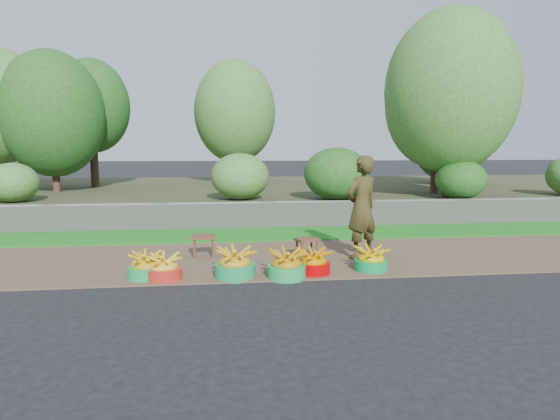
{
  "coord_description": "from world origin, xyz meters",
  "views": [
    {
      "loc": [
        -0.91,
        -5.72,
        1.68
      ],
      "look_at": [
        -0.07,
        1.3,
        0.75
      ],
      "focal_mm": 30.0,
      "sensor_mm": 36.0,
      "label": 1
    }
  ],
  "objects": [
    {
      "name": "basin_b",
      "position": [
        -1.69,
        0.26,
        0.15
      ],
      "size": [
        0.45,
        0.45,
        0.34
      ],
      "color": "red",
      "rests_on": "ground"
    },
    {
      "name": "stool_left",
      "position": [
        -1.24,
        1.48,
        0.28
      ],
      "size": [
        0.38,
        0.3,
        0.33
      ],
      "rotation": [
        0.0,
        0.0,
        0.04
      ],
      "color": "#512F1E",
      "rests_on": "dirt_shoulder"
    },
    {
      "name": "grass_verge",
      "position": [
        0.0,
        3.25,
        0.02
      ],
      "size": [
        80.0,
        1.5,
        0.04
      ],
      "primitive_type": "cube",
      "color": "#1A741B",
      "rests_on": "ground"
    },
    {
      "name": "vegetation",
      "position": [
        -2.74,
        7.79,
        2.74
      ],
      "size": [
        31.86,
        8.35,
        4.88
      ],
      "color": "#3C261F",
      "rests_on": "earth_bank"
    },
    {
      "name": "basin_d",
      "position": [
        -0.12,
        0.16,
        0.17
      ],
      "size": [
        0.5,
        0.5,
        0.37
      ],
      "color": "green",
      "rests_on": "ground"
    },
    {
      "name": "retaining_wall",
      "position": [
        0.0,
        4.1,
        0.28
      ],
      "size": [
        80.0,
        0.35,
        0.55
      ],
      "primitive_type": "cube",
      "color": "gray",
      "rests_on": "ground"
    },
    {
      "name": "vendor_woman",
      "position": [
        1.14,
        1.07,
        0.8
      ],
      "size": [
        0.68,
        0.6,
        1.56
      ],
      "primitive_type": "imported",
      "rotation": [
        0.0,
        0.0,
        3.64
      ],
      "color": "black",
      "rests_on": "dirt_shoulder"
    },
    {
      "name": "basin_a",
      "position": [
        -1.94,
        0.35,
        0.16
      ],
      "size": [
        0.46,
        0.46,
        0.35
      ],
      "color": "#129749",
      "rests_on": "ground"
    },
    {
      "name": "stool_right",
      "position": [
        0.34,
        1.22,
        0.25
      ],
      "size": [
        0.4,
        0.35,
        0.3
      ],
      "rotation": [
        0.0,
        0.0,
        0.33
      ],
      "color": "#512F1E",
      "rests_on": "dirt_shoulder"
    },
    {
      "name": "ground_plane",
      "position": [
        0.0,
        0.0,
        0.0
      ],
      "size": [
        120.0,
        120.0,
        0.0
      ],
      "primitive_type": "plane",
      "color": "black",
      "rests_on": "ground"
    },
    {
      "name": "earth_bank",
      "position": [
        0.0,
        9.0,
        0.25
      ],
      "size": [
        80.0,
        10.0,
        0.5
      ],
      "primitive_type": "cube",
      "color": "#383922",
      "rests_on": "ground"
    },
    {
      "name": "dirt_shoulder",
      "position": [
        0.0,
        1.25,
        0.01
      ],
      "size": [
        80.0,
        2.5,
        0.02
      ],
      "primitive_type": "cube",
      "color": "brown",
      "rests_on": "ground"
    },
    {
      "name": "basin_e",
      "position": [
        0.25,
        0.31,
        0.15
      ],
      "size": [
        0.46,
        0.46,
        0.34
      ],
      "color": "#AC0004",
      "rests_on": "ground"
    },
    {
      "name": "basin_c",
      "position": [
        -0.79,
        0.25,
        0.18
      ],
      "size": [
        0.53,
        0.53,
        0.4
      ],
      "color": "#158B4C",
      "rests_on": "ground"
    },
    {
      "name": "basin_f",
      "position": [
        1.08,
        0.37,
        0.15
      ],
      "size": [
        0.45,
        0.45,
        0.34
      ],
      "color": "#088D40",
      "rests_on": "ground"
    }
  ]
}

